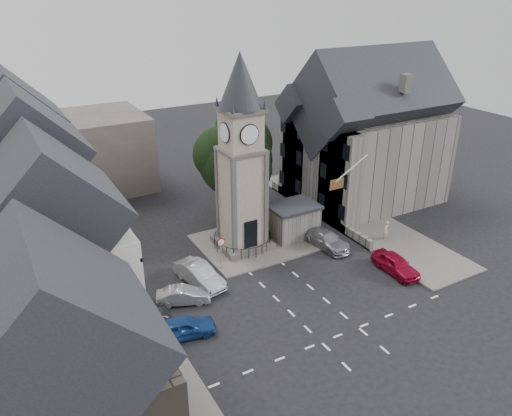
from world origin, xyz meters
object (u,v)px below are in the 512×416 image
stone_shelter (293,221)px  car_east_red (396,264)px  pedestrian (385,231)px  car_west_blue (184,327)px  clock_tower (241,157)px

stone_shelter → car_east_red: (3.70, -9.03, -0.82)m
pedestrian → stone_shelter: bearing=-67.6°
car_west_blue → stone_shelter: bearing=-48.3°
car_west_blue → pedestrian: bearing=-69.3°
clock_tower → stone_shelter: size_ratio=3.78×
stone_shelter → car_east_red: bearing=-67.7°
clock_tower → stone_shelter: (4.80, -0.49, -6.57)m
stone_shelter → pedestrian: 8.15m
clock_tower → car_east_red: clock_tower is taller
clock_tower → stone_shelter: bearing=-5.8°
clock_tower → pedestrian: bearing=-23.9°
clock_tower → car_west_blue: 14.40m
clock_tower → stone_shelter: clock_tower is taller
stone_shelter → car_east_red: size_ratio=1.00×
car_east_red → car_west_blue: bearing=177.8°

